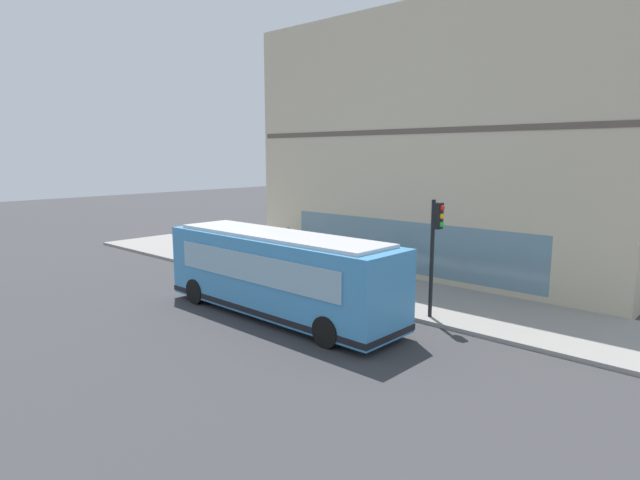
{
  "coord_description": "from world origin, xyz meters",
  "views": [
    {
      "loc": [
        -12.75,
        -13.19,
        5.85
      ],
      "look_at": [
        2.89,
        1.01,
        2.37
      ],
      "focal_mm": 29.2,
      "sensor_mm": 36.0,
      "label": 1
    }
  ],
  "objects": [
    {
      "name": "ground",
      "position": [
        0.0,
        0.0,
        0.0
      ],
      "size": [
        120.0,
        120.0,
        0.0
      ],
      "primitive_type": "plane",
      "color": "#38383A"
    },
    {
      "name": "sidewalk_curb",
      "position": [
        5.1,
        0.0,
        0.07
      ],
      "size": [
        5.0,
        40.0,
        0.15
      ],
      "primitive_type": "cube",
      "color": "gray",
      "rests_on": "ground"
    },
    {
      "name": "building_corner",
      "position": [
        10.61,
        0.0,
        6.25
      ],
      "size": [
        6.08,
        19.02,
        12.52
      ],
      "color": "beige",
      "rests_on": "ground"
    },
    {
      "name": "city_bus_nearside",
      "position": [
        -0.14,
        0.3,
        1.55
      ],
      "size": [
        2.7,
        10.07,
        3.07
      ],
      "color": "#3F8CC6",
      "rests_on": "ground"
    },
    {
      "name": "traffic_light_near_corner",
      "position": [
        3.1,
        -4.21,
        3.06
      ],
      "size": [
        0.32,
        0.49,
        4.17
      ],
      "color": "black",
      "rests_on": "sidewalk_curb"
    },
    {
      "name": "fire_hydrant",
      "position": [
        3.9,
        -1.21,
        0.51
      ],
      "size": [
        0.35,
        0.35,
        0.74
      ],
      "color": "red",
      "rests_on": "sidewalk_curb"
    },
    {
      "name": "pedestrian_by_light_pole",
      "position": [
        3.68,
        3.0,
        1.12
      ],
      "size": [
        0.32,
        0.32,
        1.69
      ],
      "color": "#8C3F8C",
      "rests_on": "sidewalk_curb"
    },
    {
      "name": "pedestrian_near_hydrant",
      "position": [
        6.89,
        7.0,
        1.19
      ],
      "size": [
        0.32,
        0.32,
        1.8
      ],
      "color": "black",
      "rests_on": "sidewalk_curb"
    },
    {
      "name": "newspaper_vending_box",
      "position": [
        3.55,
        4.41,
        0.6
      ],
      "size": [
        0.44,
        0.42,
        0.9
      ],
      "color": "#263F99",
      "rests_on": "sidewalk_curb"
    }
  ]
}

